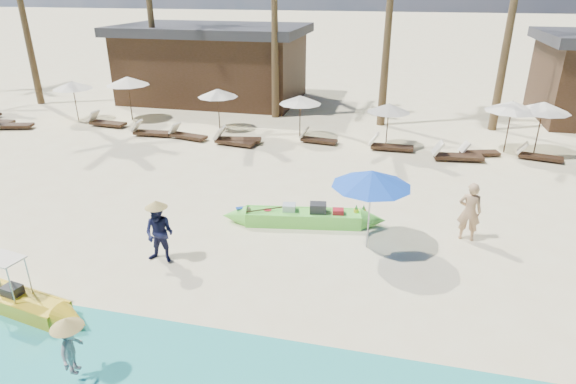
% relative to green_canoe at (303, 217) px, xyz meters
% --- Properties ---
extents(ground, '(240.00, 240.00, 0.00)m').
position_rel_green_canoe_xyz_m(ground, '(-0.59, -2.49, -0.23)').
color(ground, beige).
rests_on(ground, ground).
extents(green_canoe, '(5.32, 1.24, 0.68)m').
position_rel_green_canoe_xyz_m(green_canoe, '(0.00, 0.00, 0.00)').
color(green_canoe, '#69E746').
rests_on(green_canoe, ground).
extents(yellow_canoe, '(4.87, 1.16, 1.27)m').
position_rel_green_canoe_xyz_m(yellow_canoe, '(-5.45, -5.33, -0.02)').
color(yellow_canoe, yellow).
rests_on(yellow_canoe, ground).
extents(tourist, '(0.65, 0.46, 1.68)m').
position_rel_green_canoe_xyz_m(tourist, '(4.54, 0.17, 0.61)').
color(tourist, tan).
rests_on(tourist, ground).
extents(vendor_green, '(0.77, 0.60, 1.56)m').
position_rel_green_canoe_xyz_m(vendor_green, '(-3.08, -2.82, 0.55)').
color(vendor_green, '#15183B').
rests_on(vendor_green, ground).
extents(vendor_yellow, '(0.52, 0.73, 1.02)m').
position_rel_green_canoe_xyz_m(vendor_yellow, '(-2.69, -6.84, 0.46)').
color(vendor_yellow, gray).
rests_on(vendor_yellow, ground).
extents(blue_umbrella, '(2.05, 2.05, 2.20)m').
position_rel_green_canoe_xyz_m(blue_umbrella, '(1.93, -0.93, 1.76)').
color(blue_umbrella, '#99999E').
rests_on(blue_umbrella, ground).
extents(resort_parasol_2, '(1.95, 1.95, 2.00)m').
position_rel_green_canoe_xyz_m(resort_parasol_2, '(-13.68, 8.73, 1.58)').
color(resort_parasol_2, '#341F15').
rests_on(resort_parasol_2, ground).
extents(lounger_2_left, '(2.09, 1.12, 0.68)m').
position_rel_green_canoe_xyz_m(lounger_2_left, '(-15.94, 6.54, -0.00)').
color(lounger_2_left, '#341F15').
rests_on(lounger_2_left, ground).
extents(resort_parasol_3, '(2.15, 2.15, 2.21)m').
position_rel_green_canoe_xyz_m(resort_parasol_3, '(-11.03, 9.49, 1.77)').
color(resort_parasol_3, '#341F15').
rests_on(resort_parasol_3, ground).
extents(lounger_3_left, '(1.95, 0.74, 0.65)m').
position_rel_green_canoe_xyz_m(lounger_3_left, '(-11.64, 8.04, -0.01)').
color(lounger_3_left, '#341F15').
rests_on(lounger_3_left, ground).
extents(lounger_3_right, '(1.85, 0.66, 0.62)m').
position_rel_green_canoe_xyz_m(lounger_3_right, '(-8.72, 7.07, -0.02)').
color(lounger_3_right, '#341F15').
rests_on(lounger_3_right, ground).
extents(resort_parasol_4, '(1.90, 1.90, 1.96)m').
position_rel_green_canoe_xyz_m(resort_parasol_4, '(-5.98, 8.86, 1.54)').
color(resort_parasol_4, '#341F15').
rests_on(resort_parasol_4, ground).
extents(lounger_4_left, '(1.86, 0.89, 0.61)m').
position_rel_green_canoe_xyz_m(lounger_4_left, '(-6.87, 7.01, -0.03)').
color(lounger_4_left, '#341F15').
rests_on(lounger_4_left, ground).
extents(lounger_4_right, '(2.08, 0.95, 0.68)m').
position_rel_green_canoe_xyz_m(lounger_4_right, '(-4.47, 6.89, -0.00)').
color(lounger_4_right, '#341F15').
rests_on(lounger_4_right, ground).
extents(resort_parasol_5, '(1.90, 1.90, 1.95)m').
position_rel_green_canoe_xyz_m(resort_parasol_5, '(-1.91, 8.37, 1.53)').
color(resort_parasol_5, '#341F15').
rests_on(resort_parasol_5, ground).
extents(lounger_5_left, '(1.93, 0.84, 0.63)m').
position_rel_green_canoe_xyz_m(lounger_5_left, '(-4.54, 6.64, -0.02)').
color(lounger_5_left, '#341F15').
rests_on(lounger_5_left, ground).
extents(resort_parasol_6, '(1.83, 1.83, 1.88)m').
position_rel_green_canoe_xyz_m(resort_parasol_6, '(1.98, 8.00, 1.47)').
color(resort_parasol_6, '#341F15').
rests_on(resort_parasol_6, ground).
extents(lounger_6_left, '(1.72, 0.72, 0.57)m').
position_rel_green_canoe_xyz_m(lounger_6_left, '(-1.03, 7.79, -0.04)').
color(lounger_6_left, '#341F15').
rests_on(lounger_6_left, ground).
extents(lounger_6_right, '(1.85, 0.58, 0.63)m').
position_rel_green_canoe_xyz_m(lounger_6_right, '(2.13, 7.50, -0.02)').
color(lounger_6_right, '#341F15').
rests_on(lounger_6_right, ground).
extents(resort_parasol_7, '(2.11, 2.11, 2.17)m').
position_rel_green_canoe_xyz_m(resort_parasol_7, '(6.84, 8.37, 1.73)').
color(resort_parasol_7, '#341F15').
rests_on(resort_parasol_7, ground).
extents(lounger_7_left, '(2.05, 0.85, 0.68)m').
position_rel_green_canoe_xyz_m(lounger_7_left, '(4.73, 6.82, -0.00)').
color(lounger_7_left, '#341F15').
rests_on(lounger_7_left, ground).
extents(lounger_7_right, '(1.69, 0.93, 0.55)m').
position_rel_green_canoe_xyz_m(lounger_7_right, '(5.67, 7.59, -0.04)').
color(lounger_7_right, '#341F15').
rests_on(lounger_7_right, ground).
extents(resort_parasol_8, '(2.10, 2.10, 2.17)m').
position_rel_green_canoe_xyz_m(resort_parasol_8, '(8.03, 8.50, 1.73)').
color(resort_parasol_8, '#341F15').
rests_on(resort_parasol_8, ground).
extents(lounger_8_left, '(1.78, 0.88, 0.58)m').
position_rel_green_canoe_xyz_m(lounger_8_left, '(7.96, 7.66, -0.03)').
color(lounger_8_left, '#341F15').
rests_on(lounger_8_left, ground).
extents(pavilion_west, '(10.80, 6.60, 4.30)m').
position_rel_green_canoe_xyz_m(pavilion_west, '(-8.59, 15.01, 1.96)').
color(pavilion_west, '#341F15').
rests_on(pavilion_west, ground).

